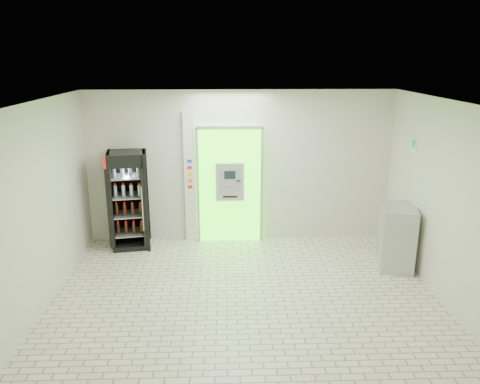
{
  "coord_description": "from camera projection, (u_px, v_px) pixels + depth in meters",
  "views": [
    {
      "loc": [
        -0.31,
        -6.48,
        3.61
      ],
      "look_at": [
        -0.04,
        1.2,
        1.37
      ],
      "focal_mm": 35.0,
      "sensor_mm": 36.0,
      "label": 1
    }
  ],
  "objects": [
    {
      "name": "room_shell",
      "position": [
        246.0,
        184.0,
        6.73
      ],
      "size": [
        6.0,
        6.0,
        6.0
      ],
      "color": "beige",
      "rests_on": "ground"
    },
    {
      "name": "steel_cabinet",
      "position": [
        397.0,
        237.0,
        8.21
      ],
      "size": [
        0.74,
        0.94,
        1.11
      ],
      "rotation": [
        0.0,
        0.0,
        -0.23
      ],
      "color": "#A6A9AE",
      "rests_on": "ground"
    },
    {
      "name": "ground",
      "position": [
        245.0,
        298.0,
        7.24
      ],
      "size": [
        6.0,
        6.0,
        0.0
      ],
      "primitive_type": "plane",
      "color": "beige",
      "rests_on": "ground"
    },
    {
      "name": "pillar",
      "position": [
        190.0,
        178.0,
        9.2
      ],
      "size": [
        0.22,
        0.11,
        2.6
      ],
      "color": "silver",
      "rests_on": "ground"
    },
    {
      "name": "atm_assembly",
      "position": [
        230.0,
        184.0,
        9.22
      ],
      "size": [
        1.3,
        0.24,
        2.33
      ],
      "color": "#40F715",
      "rests_on": "ground"
    },
    {
      "name": "beverage_cooler",
      "position": [
        129.0,
        202.0,
        9.01
      ],
      "size": [
        0.81,
        0.76,
        1.89
      ],
      "rotation": [
        0.0,
        0.0,
        0.18
      ],
      "color": "black",
      "rests_on": "ground"
    },
    {
      "name": "exit_sign",
      "position": [
        414.0,
        145.0,
        8.09
      ],
      "size": [
        0.02,
        0.22,
        0.26
      ],
      "color": "white",
      "rests_on": "room_shell"
    }
  ]
}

